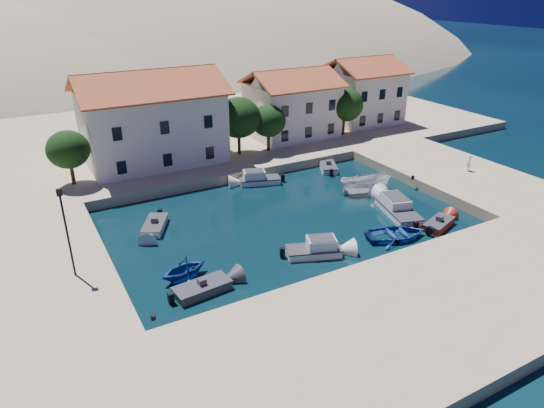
{
  "coord_description": "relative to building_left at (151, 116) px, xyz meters",
  "views": [
    {
      "loc": [
        -19.32,
        -22.44,
        18.78
      ],
      "look_at": [
        -1.52,
        9.67,
        2.0
      ],
      "focal_mm": 32.0,
      "sensor_mm": 36.0,
      "label": 1
    }
  ],
  "objects": [
    {
      "name": "quay_east",
      "position": [
        26.5,
        -18.0,
        -5.44
      ],
      "size": [
        11.0,
        20.0,
        1.0
      ],
      "primitive_type": "cube",
      "color": "tan",
      "rests_on": "ground"
    },
    {
      "name": "cabin_cruiser_south",
      "position": [
        4.85,
        -24.17,
        -5.46
      ],
      "size": [
        4.46,
        3.08,
        1.6
      ],
      "rotation": [
        0.0,
        0.0,
        -0.36
      ],
      "color": "silver",
      "rests_on": "ground"
    },
    {
      "name": "bollards",
      "position": [
        8.8,
        -24.13,
        -4.79
      ],
      "size": [
        29.36,
        9.56,
        0.3
      ],
      "color": "black",
      "rests_on": "ground"
    },
    {
      "name": "rowboat_south",
      "position": [
        12.13,
        -25.16,
        -5.94
      ],
      "size": [
        5.74,
        4.74,
        1.03
      ],
      "primitive_type": "imported",
      "rotation": [
        0.0,
        0.0,
        1.3
      ],
      "color": "navy",
      "rests_on": "ground"
    },
    {
      "name": "quay_south",
      "position": [
        6.0,
        -34.0,
        -5.44
      ],
      "size": [
        52.0,
        12.0,
        1.0
      ],
      "primitive_type": "cube",
      "color": "tan",
      "rests_on": "ground"
    },
    {
      "name": "cabin_cruiser_north",
      "position": [
        7.99,
        -9.41,
        -5.46
      ],
      "size": [
        4.47,
        2.94,
        1.6
      ],
      "rotation": [
        0.0,
        0.0,
        2.83
      ],
      "color": "silver",
      "rests_on": "ground"
    },
    {
      "name": "trees",
      "position": [
        10.51,
        -2.54,
        -1.1
      ],
      "size": [
        37.3,
        5.3,
        6.45
      ],
      "color": "#382314",
      "rests_on": "quay_north"
    },
    {
      "name": "cabin_cruiser_east",
      "position": [
        15.37,
        -21.86,
        -5.46
      ],
      "size": [
        3.63,
        5.84,
        1.6
      ],
      "rotation": [
        0.0,
        0.0,
        1.29
      ],
      "color": "silver",
      "rests_on": "ground"
    },
    {
      "name": "rowboat_west",
      "position": [
        -4.79,
        -22.41,
        -5.94
      ],
      "size": [
        3.94,
        3.57,
        1.8
      ],
      "primitive_type": "imported",
      "rotation": [
        0.0,
        0.0,
        -1.37
      ],
      "color": "navy",
      "rests_on": "ground"
    },
    {
      "name": "building_left",
      "position": [
        0.0,
        0.0,
        0.0
      ],
      "size": [
        14.7,
        9.45,
        9.7
      ],
      "color": "silver",
      "rests_on": "quay_north"
    },
    {
      "name": "motorboat_grey_sw",
      "position": [
        -4.31,
        -24.63,
        -5.64
      ],
      "size": [
        3.96,
        2.07,
        1.25
      ],
      "rotation": [
        0.0,
        0.0,
        0.1
      ],
      "color": "#38383D",
      "rests_on": "ground"
    },
    {
      "name": "building_right",
      "position": [
        30.0,
        2.0,
        -0.46
      ],
      "size": [
        9.45,
        8.4,
        8.8
      ],
      "color": "silver",
      "rests_on": "quay_north"
    },
    {
      "name": "ground",
      "position": [
        6.0,
        -28.0,
        -5.94
      ],
      "size": [
        400.0,
        400.0,
        0.0
      ],
      "primitive_type": "plane",
      "color": "black",
      "rests_on": "ground"
    },
    {
      "name": "building_mid",
      "position": [
        18.0,
        1.0,
        -0.71
      ],
      "size": [
        10.5,
        8.4,
        8.3
      ],
      "color": "silver",
      "rests_on": "quay_north"
    },
    {
      "name": "motorboat_white_west",
      "position": [
        -4.39,
        -14.12,
        -5.64
      ],
      "size": [
        3.17,
        4.0,
        1.25
      ],
      "rotation": [
        0.0,
        0.0,
        -2.07
      ],
      "color": "silver",
      "rests_on": "ground"
    },
    {
      "name": "lamppost",
      "position": [
        -11.5,
        -20.0,
        -1.18
      ],
      "size": [
        0.35,
        0.25,
        6.22
      ],
      "color": "black",
      "rests_on": "quay_west"
    },
    {
      "name": "boat_east",
      "position": [
        15.9,
        -16.58,
        -5.94
      ],
      "size": [
        5.55,
        3.43,
        2.01
      ],
      "primitive_type": "imported",
      "rotation": [
        0.0,
        0.0,
        1.27
      ],
      "color": "silver",
      "rests_on": "ground"
    },
    {
      "name": "quay_west",
      "position": [
        -13.0,
        -18.0,
        -5.44
      ],
      "size": [
        8.0,
        20.0,
        1.0
      ],
      "primitive_type": "cube",
      "color": "tan",
      "rests_on": "ground"
    },
    {
      "name": "hills",
      "position": [
        26.64,
        95.62,
        -29.34
      ],
      "size": [
        254.0,
        176.0,
        99.0
      ],
      "color": "tan",
      "rests_on": "ground"
    },
    {
      "name": "motorboat_red_se",
      "position": [
        16.6,
        -25.46,
        -5.64
      ],
      "size": [
        3.61,
        2.52,
        1.25
      ],
      "rotation": [
        0.0,
        0.0,
        0.35
      ],
      "color": "maroon",
      "rests_on": "ground"
    },
    {
      "name": "quay_north",
      "position": [
        8.0,
        10.0,
        -5.44
      ],
      "size": [
        80.0,
        36.0,
        1.0
      ],
      "primitive_type": "cube",
      "color": "tan",
      "rests_on": "ground"
    },
    {
      "name": "pedestrian",
      "position": [
        27.39,
        -18.97,
        -4.08
      ],
      "size": [
        0.74,
        0.64,
        1.72
      ],
      "primitive_type": "imported",
      "rotation": [
        0.0,
        0.0,
        3.58
      ],
      "color": "silver",
      "rests_on": "quay_east"
    },
    {
      "name": "motorboat_white_ne",
      "position": [
        16.49,
        -9.48,
        -5.64
      ],
      "size": [
        3.01,
        3.87,
        1.25
      ],
      "rotation": [
        0.0,
        0.0,
        1.12
      ],
      "color": "silver",
      "rests_on": "ground"
    }
  ]
}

